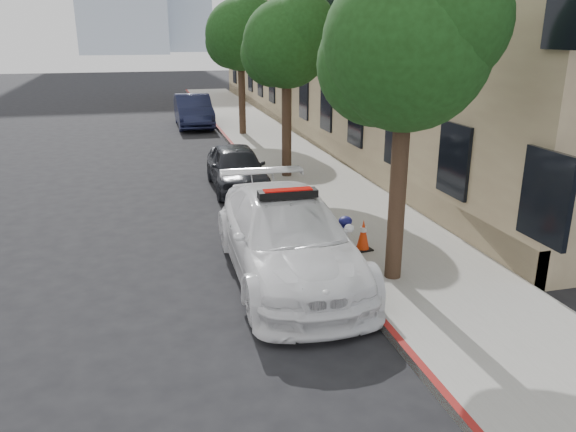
# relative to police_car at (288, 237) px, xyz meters

# --- Properties ---
(ground) EXTENTS (120.00, 120.00, 0.00)m
(ground) POSITION_rel_police_car_xyz_m (-1.10, 1.18, -0.79)
(ground) COLOR black
(ground) RESTS_ON ground
(sidewalk) EXTENTS (3.20, 50.00, 0.15)m
(sidewalk) POSITION_rel_police_car_xyz_m (2.50, 11.18, -0.72)
(sidewalk) COLOR gray
(sidewalk) RESTS_ON ground
(curb_strip) EXTENTS (0.12, 50.00, 0.15)m
(curb_strip) POSITION_rel_police_car_xyz_m (0.96, 11.18, -0.72)
(curb_strip) COLOR maroon
(curb_strip) RESTS_ON ground
(building) EXTENTS (8.00, 36.00, 10.00)m
(building) POSITION_rel_police_car_xyz_m (8.10, 16.18, 4.21)
(building) COLOR tan
(building) RESTS_ON ground
(tree_near) EXTENTS (2.92, 2.82, 5.62)m
(tree_near) POSITION_rel_police_car_xyz_m (1.83, -0.83, 3.48)
(tree_near) COLOR black
(tree_near) RESTS_ON sidewalk
(tree_mid) EXTENTS (2.77, 2.64, 5.43)m
(tree_mid) POSITION_rel_police_car_xyz_m (1.83, 7.17, 3.37)
(tree_mid) COLOR black
(tree_mid) RESTS_ON sidewalk
(tree_far) EXTENTS (3.10, 3.00, 5.81)m
(tree_far) POSITION_rel_police_car_xyz_m (1.83, 15.17, 3.59)
(tree_far) COLOR black
(tree_far) RESTS_ON sidewalk
(police_car) EXTENTS (2.31, 5.49, 1.73)m
(police_car) POSITION_rel_police_car_xyz_m (0.00, 0.00, 0.00)
(police_car) COLOR white
(police_car) RESTS_ON ground
(parked_car_mid) EXTENTS (1.56, 3.84, 1.31)m
(parked_car_mid) POSITION_rel_police_car_xyz_m (0.10, 6.51, -0.14)
(parked_car_mid) COLOR black
(parked_car_mid) RESTS_ON ground
(parked_car_far) EXTENTS (1.66, 4.74, 1.56)m
(parked_car_far) POSITION_rel_police_car_xyz_m (-0.06, 18.57, -0.01)
(parked_car_far) COLOR #141834
(parked_car_far) RESTS_ON ground
(fire_hydrant) EXTENTS (0.37, 0.33, 0.86)m
(fire_hydrant) POSITION_rel_police_car_xyz_m (1.25, 0.29, -0.22)
(fire_hydrant) COLOR silver
(fire_hydrant) RESTS_ON sidewalk
(traffic_cone) EXTENTS (0.40, 0.40, 0.66)m
(traffic_cone) POSITION_rel_police_car_xyz_m (1.76, 0.58, -0.32)
(traffic_cone) COLOR black
(traffic_cone) RESTS_ON sidewalk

